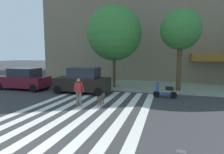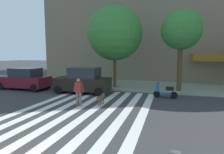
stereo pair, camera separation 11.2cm
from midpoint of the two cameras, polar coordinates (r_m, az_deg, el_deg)
The scene contains 10 objects.
ground_plane at distance 10.57m, azimuth -8.71°, elevation -9.80°, with size 160.00×160.00×0.00m, color #353538.
sidewalk_far at distance 18.51m, azimuth 2.65°, elevation -2.35°, with size 80.00×6.00×0.15m, color gray.
crosswalk_stripes at distance 10.54m, azimuth -8.44°, elevation -9.81°, with size 6.75×10.60×0.01m.
parked_car_near_curb at distance 18.04m, azimuth -25.45°, elevation -0.61°, with size 4.47×1.97×1.87m.
parked_car_behind_first at distance 14.90m, azimuth -9.13°, elevation -1.22°, with size 4.32×2.02×2.02m.
parked_scooter at distance 13.58m, azimuth 15.58°, elevation -4.19°, with size 1.63×0.50×1.11m.
street_tree_nearest at distance 16.59m, azimuth 0.50°, elevation 13.18°, with size 4.73×4.73×7.08m.
street_tree_middle at distance 15.92m, azimuth 19.97°, elevation 13.24°, with size 3.13×3.13×6.37m.
pedestrian_dog_walker at distance 11.11m, azimuth -10.39°, elevation -4.10°, with size 0.71×0.26×1.64m.
dog_on_leash at distance 11.33m, azimuth -3.61°, elevation -6.29°, with size 0.29×1.02×0.65m.
Camera 1 is at (4.29, -3.57, 2.99)m, focal length 30.00 mm.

